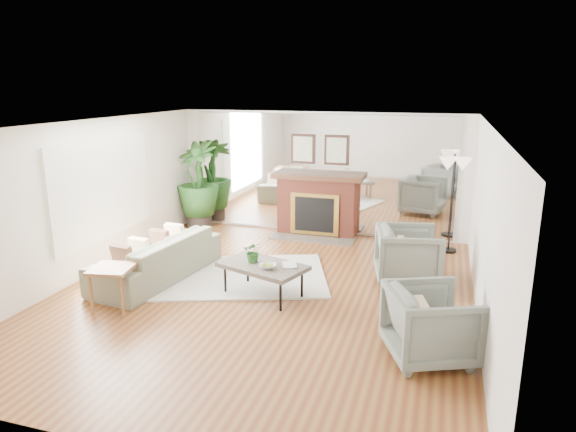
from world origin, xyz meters
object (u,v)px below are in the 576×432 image
(fireplace, at_px, (317,204))
(coffee_table, at_px, (263,267))
(armchair_front, at_px, (431,324))
(potted_ficus, at_px, (198,182))
(floor_lamp, at_px, (455,172))
(side_table, at_px, (112,274))
(armchair_back, at_px, (408,255))
(sofa, at_px, (157,257))

(fireplace, distance_m, coffee_table, 3.32)
(coffee_table, bearing_deg, armchair_front, -24.79)
(potted_ficus, bearing_deg, floor_lamp, -1.99)
(armchair_front, height_order, floor_lamp, floor_lamp)
(side_table, bearing_deg, floor_lamp, 42.17)
(coffee_table, bearing_deg, armchair_back, 31.11)
(side_table, xyz_separation_m, floor_lamp, (4.43, 4.01, 0.99))
(sofa, bearing_deg, coffee_table, 91.19)
(coffee_table, relative_size, side_table, 2.23)
(armchair_front, distance_m, floor_lamp, 4.23)
(floor_lamp, bearing_deg, side_table, -137.83)
(armchair_front, distance_m, side_table, 4.23)
(fireplace, bearing_deg, potted_ficus, -176.50)
(sofa, distance_m, armchair_back, 3.98)
(side_table, bearing_deg, armchair_back, 30.45)
(sofa, xyz_separation_m, potted_ficus, (-0.75, 2.96, 0.65))
(armchair_front, relative_size, side_table, 1.48)
(armchair_back, relative_size, potted_ficus, 0.52)
(armchair_back, relative_size, armchair_front, 1.05)
(coffee_table, distance_m, potted_ficus, 4.13)
(armchair_back, xyz_separation_m, floor_lamp, (0.62, 1.77, 1.06))
(fireplace, xyz_separation_m, potted_ficus, (-2.60, -0.16, 0.34))
(side_table, height_order, potted_ficus, potted_ficus)
(coffee_table, height_order, side_table, side_table)
(sofa, height_order, potted_ficus, potted_ficus)
(coffee_table, xyz_separation_m, armchair_front, (2.41, -1.11, -0.03))
(coffee_table, bearing_deg, side_table, -150.28)
(armchair_back, bearing_deg, fireplace, 31.56)
(armchair_back, distance_m, armchair_front, 2.35)
(side_table, relative_size, floor_lamp, 0.36)
(sofa, bearing_deg, armchair_front, 80.07)
(sofa, height_order, side_table, sofa)
(floor_lamp, bearing_deg, armchair_front, -92.83)
(coffee_table, xyz_separation_m, sofa, (-1.86, 0.19, -0.11))
(coffee_table, distance_m, armchair_back, 2.32)
(fireplace, height_order, floor_lamp, fireplace)
(potted_ficus, xyz_separation_m, floor_lamp, (5.23, -0.18, 0.50))
(coffee_table, height_order, sofa, sofa)
(armchair_front, xyz_separation_m, floor_lamp, (0.20, 4.08, 1.08))
(fireplace, relative_size, coffee_table, 1.46)
(armchair_front, height_order, side_table, armchair_front)
(fireplace, bearing_deg, sofa, -120.61)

